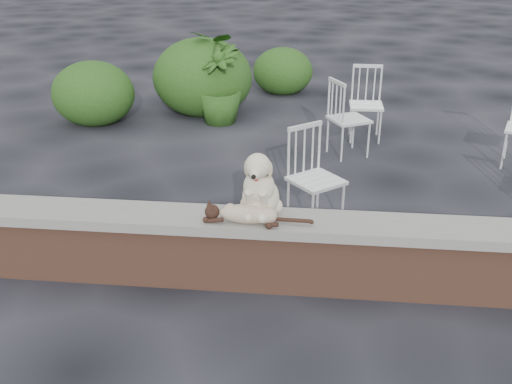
# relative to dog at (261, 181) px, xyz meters

# --- Properties ---
(ground) EXTENTS (60.00, 60.00, 0.00)m
(ground) POSITION_rel_dog_xyz_m (0.92, -0.06, -0.85)
(ground) COLOR black
(ground) RESTS_ON ground
(brick_wall) EXTENTS (6.00, 0.30, 0.50)m
(brick_wall) POSITION_rel_dog_xyz_m (0.92, -0.06, -0.60)
(brick_wall) COLOR brown
(brick_wall) RESTS_ON ground
(capstone) EXTENTS (6.20, 0.40, 0.08)m
(capstone) POSITION_rel_dog_xyz_m (0.92, -0.06, -0.31)
(capstone) COLOR slate
(capstone) RESTS_ON brick_wall
(dog) EXTENTS (0.40, 0.50, 0.54)m
(dog) POSITION_rel_dog_xyz_m (0.00, 0.00, 0.00)
(dog) COLOR beige
(dog) RESTS_ON capstone
(cat) EXTENTS (0.97, 0.32, 0.16)m
(cat) POSITION_rel_dog_xyz_m (-0.08, -0.15, -0.19)
(cat) COLOR tan
(cat) RESTS_ON capstone
(chair_b) EXTENTS (0.56, 0.56, 0.94)m
(chair_b) POSITION_rel_dog_xyz_m (1.02, 3.50, -0.38)
(chair_b) COLOR white
(chair_b) RESTS_ON ground
(chair_a) EXTENTS (0.79, 0.79, 0.94)m
(chair_a) POSITION_rel_dog_xyz_m (0.41, 0.99, -0.38)
(chair_a) COLOR white
(chair_a) RESTS_ON ground
(chair_e) EXTENTS (0.76, 0.76, 0.94)m
(chair_e) POSITION_rel_dog_xyz_m (0.78, 2.88, -0.38)
(chair_e) COLOR white
(chair_e) RESTS_ON ground
(potted_plant_a) EXTENTS (1.28, 1.17, 1.21)m
(potted_plant_a) POSITION_rel_dog_xyz_m (-1.19, 4.66, -0.24)
(potted_plant_a) COLOR #254B15
(potted_plant_a) RESTS_ON ground
(potted_plant_b) EXTENTS (0.86, 0.86, 1.09)m
(potted_plant_b) POSITION_rel_dog_xyz_m (-0.97, 3.99, -0.30)
(potted_plant_b) COLOR #254B15
(potted_plant_b) RESTS_ON ground
(shrubbery) EXTENTS (3.61, 2.88, 1.16)m
(shrubbery) POSITION_rel_dog_xyz_m (-1.50, 4.52, -0.39)
(shrubbery) COLOR #254B15
(shrubbery) RESTS_ON ground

